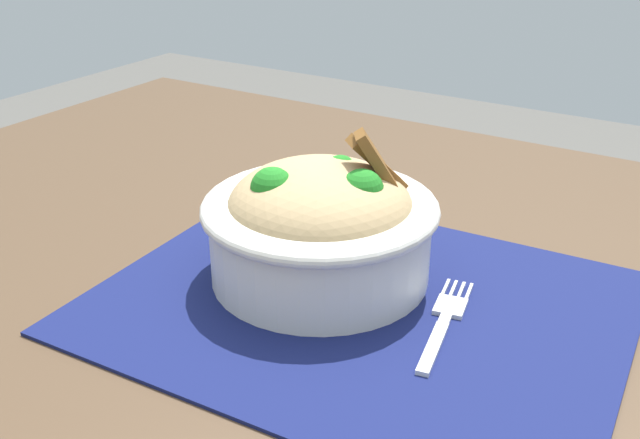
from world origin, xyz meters
name	(u,v)px	position (x,y,z in m)	size (l,w,h in m)	color
table	(370,391)	(0.00, 0.00, 0.67)	(1.23, 0.90, 0.72)	#4C3826
placemat	(359,303)	(-0.02, 0.02, 0.73)	(0.38, 0.31, 0.00)	#11194C
bowl	(320,222)	(-0.07, 0.04, 0.78)	(0.19, 0.19, 0.12)	silver
fork	(445,319)	(0.04, 0.03, 0.73)	(0.04, 0.12, 0.00)	silver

